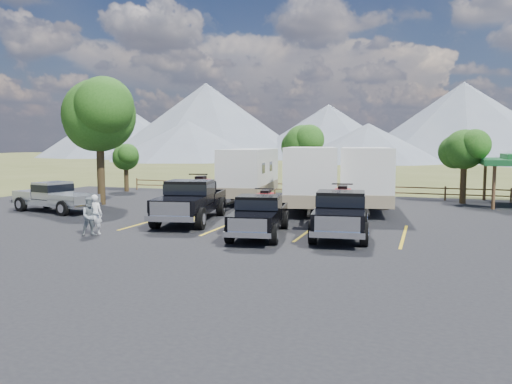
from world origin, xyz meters
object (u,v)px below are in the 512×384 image
(tree_big_nw, at_px, (99,115))
(person_a, at_px, (95,214))
(trailer_center, at_px, (311,177))
(rig_right, at_px, (341,211))
(rig_left, at_px, (191,199))
(rig_center, at_px, (260,214))
(pickup_silver, at_px, (55,196))
(trailer_left, at_px, (250,174))
(trailer_right, at_px, (365,177))
(person_b, at_px, (91,216))

(tree_big_nw, height_order, person_a, tree_big_nw)
(trailer_center, bearing_deg, rig_right, -79.98)
(rig_left, relative_size, rig_center, 1.21)
(rig_center, bearing_deg, pickup_silver, 157.89)
(rig_left, bearing_deg, trailer_left, 80.37)
(trailer_center, bearing_deg, pickup_silver, -169.86)
(trailer_right, height_order, person_a, trailer_right)
(tree_big_nw, bearing_deg, rig_left, -27.02)
(person_b, bearing_deg, pickup_silver, 93.00)
(rig_right, xyz_separation_m, trailer_center, (-2.95, 7.33, 0.89))
(tree_big_nw, xyz_separation_m, trailer_right, (16.00, 2.76, -3.68))
(person_a, bearing_deg, trailer_left, -111.39)
(rig_center, bearing_deg, trailer_center, 78.97)
(rig_left, relative_size, rig_right, 1.10)
(trailer_right, bearing_deg, trailer_left, 157.51)
(trailer_center, xyz_separation_m, person_b, (-6.84, -10.85, -1.08))
(person_a, xyz_separation_m, person_b, (0.04, -0.35, -0.03))
(person_b, bearing_deg, tree_big_nw, 76.74)
(trailer_center, distance_m, pickup_silver, 14.49)
(tree_big_nw, relative_size, trailer_right, 0.76)
(trailer_left, relative_size, trailer_center, 0.96)
(trailer_center, distance_m, person_b, 12.87)
(rig_center, height_order, pickup_silver, rig_center)
(tree_big_nw, relative_size, pickup_silver, 1.34)
(rig_right, height_order, trailer_center, trailer_center)
(rig_right, height_order, pickup_silver, rig_right)
(rig_left, relative_size, trailer_left, 0.71)
(person_a, bearing_deg, trailer_right, -142.95)
(rig_center, height_order, rig_right, rig_right)
(rig_left, bearing_deg, rig_right, -21.08)
(tree_big_nw, relative_size, rig_right, 1.22)
(rig_left, height_order, person_a, rig_left)
(trailer_left, bearing_deg, person_b, -106.29)
(trailer_right, distance_m, person_a, 15.22)
(trailer_left, distance_m, person_a, 13.73)
(rig_center, height_order, trailer_right, trailer_right)
(rig_right, relative_size, trailer_center, 0.62)
(tree_big_nw, distance_m, person_a, 11.78)
(tree_big_nw, xyz_separation_m, trailer_left, (8.25, 4.70, -3.75))
(trailer_center, relative_size, person_a, 6.17)
(rig_right, distance_m, person_a, 10.33)
(rig_right, bearing_deg, rig_center, -168.57)
(rig_right, bearing_deg, person_a, -169.32)
(trailer_right, bearing_deg, rig_left, -145.33)
(rig_right, bearing_deg, pickup_silver, 166.21)
(trailer_left, xyz_separation_m, pickup_silver, (-8.57, -8.48, -0.94))
(person_a, bearing_deg, person_b, 83.80)
(rig_center, distance_m, rig_right, 3.38)
(rig_center, relative_size, person_a, 3.46)
(pickup_silver, height_order, person_a, person_a)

